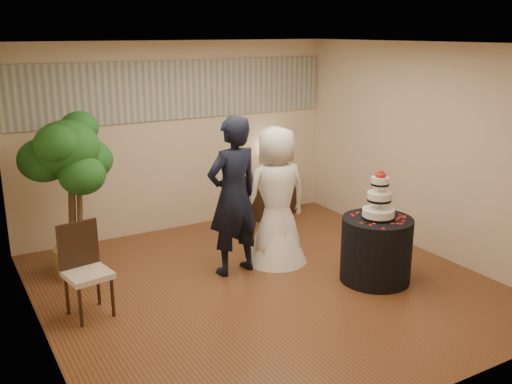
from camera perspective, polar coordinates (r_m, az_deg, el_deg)
floor at (r=6.89m, az=0.96°, el=-9.33°), size 5.00×5.00×0.00m
ceiling at (r=6.24m, az=1.08°, el=14.62°), size 5.00×5.00×0.00m
wall_back at (r=8.61m, az=-7.64°, el=5.46°), size 5.00×0.06×2.80m
wall_front at (r=4.56m, az=17.50°, el=-4.57°), size 5.00×0.06×2.80m
wall_left at (r=5.60m, az=-21.45°, el=-1.17°), size 0.06×5.00×2.80m
wall_right at (r=7.98m, az=16.62°, el=4.11°), size 0.06×5.00×2.80m
mural_border at (r=8.50m, az=-7.76°, el=10.09°), size 4.90×0.02×0.85m
groom at (r=6.94m, az=-2.28°, el=-0.44°), size 0.78×0.56×1.98m
bride at (r=7.31m, az=2.04°, el=-0.35°), size 0.91×0.85×1.79m
cake_table at (r=7.04m, az=11.91°, el=-5.64°), size 0.96×0.96×0.79m
wedding_cake at (r=6.82m, az=12.24°, el=-0.24°), size 0.38×0.38×0.59m
console at (r=9.33m, az=1.53°, el=-0.30°), size 0.86×0.47×0.68m
table_lamp at (r=9.17m, az=1.55°, el=3.48°), size 0.31×0.31×0.58m
ficus_tree at (r=7.23m, az=-18.01°, el=-0.32°), size 1.33×1.33×2.04m
side_chair at (r=6.28m, az=-16.49°, el=-7.67°), size 0.53×0.54×1.00m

